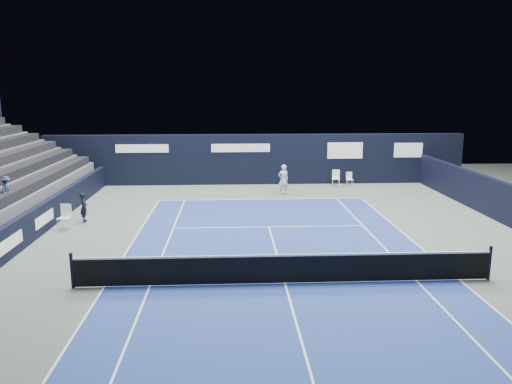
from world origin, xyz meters
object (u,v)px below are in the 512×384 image
folding_chair_back_a (336,175)px  tennis_player (283,180)px  line_judge_chair (65,215)px  folding_chair_back_b (349,178)px  tennis_net (285,268)px

folding_chair_back_a → tennis_player: tennis_player is taller
line_judge_chair → folding_chair_back_b: bearing=42.2°
folding_chair_back_a → folding_chair_back_b: folding_chair_back_a is taller
tennis_net → tennis_player: bearing=84.2°
folding_chair_back_a → tennis_net: size_ratio=0.08×
line_judge_chair → tennis_net: (8.68, -6.55, -0.10)m
tennis_player → folding_chair_back_b: bearing=28.9°
tennis_net → tennis_player: (1.33, 13.15, 0.34)m
folding_chair_back_a → line_judge_chair: 16.17m
line_judge_chair → tennis_player: size_ratio=0.63×
folding_chair_back_b → line_judge_chair: (-14.37, -9.01, 0.13)m
folding_chair_back_a → line_judge_chair: bearing=-136.6°
folding_chair_back_b → tennis_player: (-4.36, -2.41, 0.37)m
folding_chair_back_b → line_judge_chair: line_judge_chair is taller
folding_chair_back_b → tennis_player: tennis_player is taller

